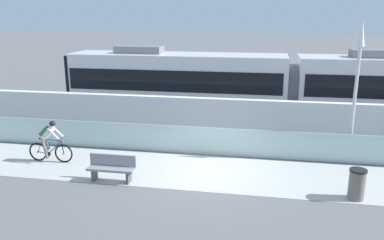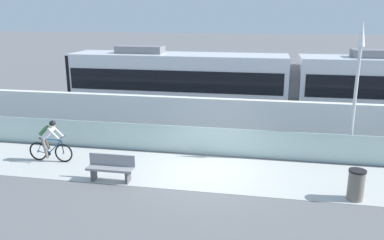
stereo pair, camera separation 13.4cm
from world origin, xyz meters
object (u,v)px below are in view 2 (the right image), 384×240
(trash_bin, at_px, (356,185))
(bench, at_px, (111,167))
(lamp_post_antenna, at_px, (358,75))
(cyclist_on_bike, at_px, (50,141))
(tram, at_px, (292,88))

(trash_bin, relative_size, bench, 0.60)
(lamp_post_antenna, relative_size, bench, 3.25)
(cyclist_on_bike, bearing_deg, trash_bin, -6.67)
(tram, relative_size, trash_bin, 23.50)
(tram, xyz_separation_m, bench, (-6.19, -8.14, -1.41))
(tram, relative_size, lamp_post_antenna, 4.34)
(cyclist_on_bike, relative_size, lamp_post_antenna, 0.34)
(cyclist_on_bike, bearing_deg, lamp_post_antenna, 10.98)
(trash_bin, height_order, bench, trash_bin)
(bench, bearing_deg, lamp_post_antenna, 22.87)
(bench, bearing_deg, trash_bin, 0.26)
(tram, height_order, bench, tram)
(cyclist_on_bike, xyz_separation_m, bench, (2.95, -1.28, -0.32))
(tram, height_order, cyclist_on_bike, tram)
(cyclist_on_bike, height_order, bench, cyclist_on_bike)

